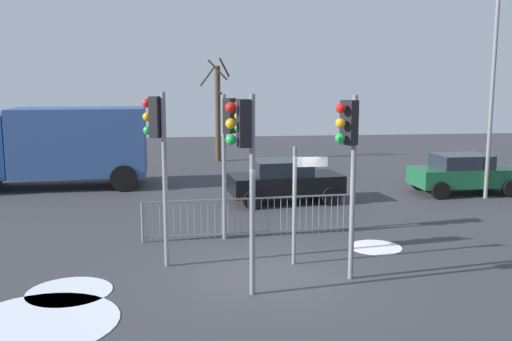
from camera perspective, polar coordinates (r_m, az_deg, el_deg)
The scene contains 15 objects.
ground_plane at distance 12.55m, azimuth 1.17°, elevation -10.36°, with size 60.00×60.00×0.00m, color #38383D.
traffic_light_foreground_left at distance 12.69m, azimuth -9.81°, elevation 3.07°, with size 0.51×0.42×3.93m.
traffic_light_foreground_right at distance 14.61m, azimuth -2.73°, elevation 3.66°, with size 0.50×0.43×3.82m.
traffic_light_rear_right at distance 11.70m, azimuth 9.32°, elevation 2.41°, with size 0.51×0.42×3.88m.
traffic_light_mid_right at distance 10.71m, azimuth -1.15°, elevation 2.10°, with size 0.57×0.35×3.93m.
direction_sign_post at distance 12.83m, azimuth 4.18°, elevation -2.84°, with size 0.79×0.09×2.71m.
pedestrian_guard_railing at distance 15.25m, azimuth -0.46°, elevation -4.65°, with size 5.80×0.47×1.07m.
car_black_trailing at distance 19.47m, azimuth 2.87°, elevation -0.99°, with size 3.96×2.27×1.47m.
car_green_near at distance 22.28m, azimuth 20.12°, elevation -0.25°, with size 3.84×1.99×1.47m.
delivery_truck at distance 23.29m, azimuth -19.51°, elevation 2.58°, with size 7.12×2.90×3.10m.
street_lamp at distance 21.41m, azimuth 22.78°, elevation 9.51°, with size 0.36×0.36×7.61m.
bare_tree_centre at distance 29.21m, azimuth -3.86°, elevation 6.10°, with size 1.56×1.56×5.27m.
snow_patch_kerb at distance 12.15m, azimuth -18.24°, elevation -11.48°, with size 1.69×1.69×0.01m, color silver.
snow_patch_island at distance 14.74m, azimuth 11.92°, elevation -7.55°, with size 1.31×1.31×0.01m, color white.
snow_patch_verge at distance 10.90m, azimuth -21.00°, elevation -14.07°, with size 2.78×2.78×0.01m, color silver.
Camera 1 is at (-1.69, -11.71, 4.20)m, focal length 39.82 mm.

